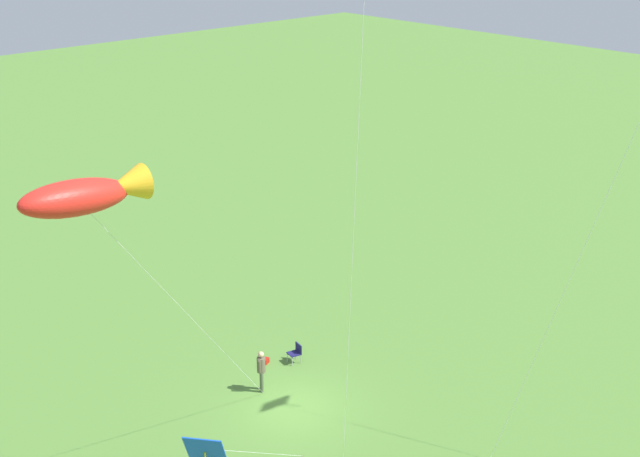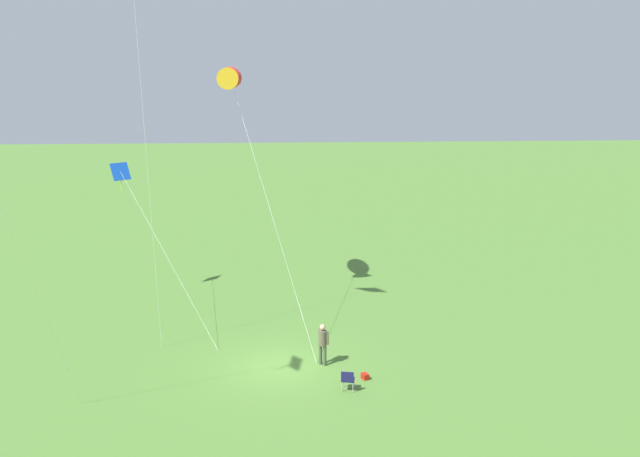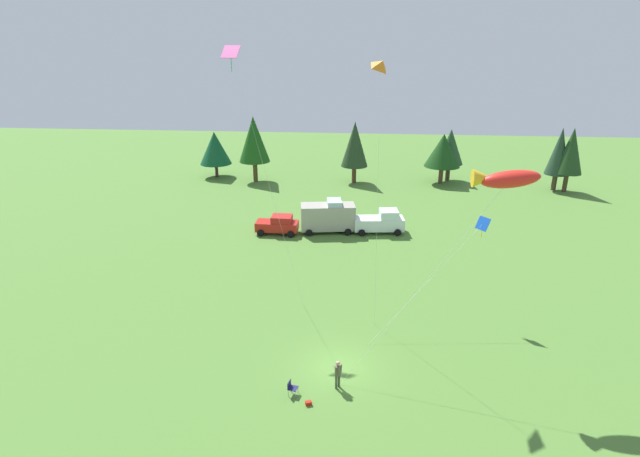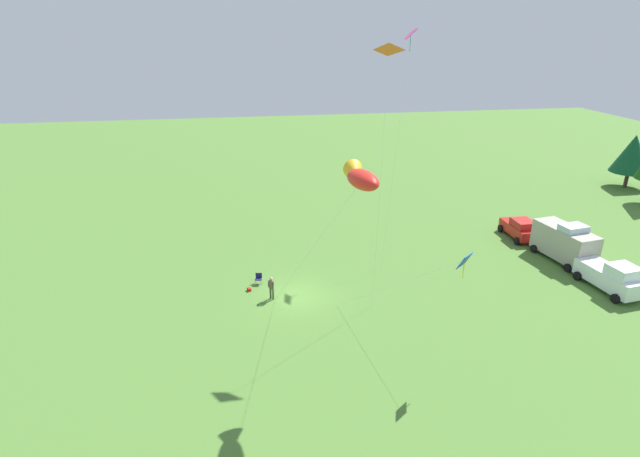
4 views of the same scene
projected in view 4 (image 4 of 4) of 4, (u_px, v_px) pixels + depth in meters
ground_plane at (297, 296)px, 36.01m from camera, size 160.00×160.00×0.00m
person_kite_flyer at (271, 286)px, 35.25m from camera, size 0.50×0.50×1.74m
folding_chair at (259, 278)px, 37.61m from camera, size 0.57×0.57×0.82m
backpack_on_grass at (249, 289)px, 36.69m from camera, size 0.38×0.33×0.22m
car_red_sedan at (520, 228)px, 45.65m from camera, size 4.24×2.28×1.89m
van_motorhome_grey at (565, 242)px, 41.01m from camera, size 5.66×3.23×3.34m
truck_white_pickup at (612, 277)px, 36.43m from camera, size 5.19×2.86×2.34m
kite_large_fish at (361, 178)px, 24.13m from camera, size 10.69×4.51×11.90m
kite_diamond_blue at (460, 263)px, 26.45m from camera, size 8.07×5.78×7.04m
kite_diamond_rainbow at (410, 41)px, 38.47m from camera, size 5.83×3.61×17.98m
kite_delta_orange at (389, 48)px, 28.63m from camera, size 1.46×1.66×17.39m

